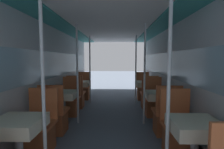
{
  "coord_description": "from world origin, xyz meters",
  "views": [
    {
      "loc": [
        0.14,
        -1.19,
        1.46
      ],
      "look_at": [
        0.01,
        3.16,
        1.07
      ],
      "focal_mm": 28.0,
      "sensor_mm": 36.0,
      "label": 1
    }
  ],
  "objects_px": {
    "chair_right_far_0": "(178,135)",
    "dining_table_right_1": "(159,97)",
    "dining_table_right_0": "(195,130)",
    "chair_left_near_2": "(76,98)",
    "chair_right_near_1": "(166,119)",
    "dining_table_left_2": "(80,85)",
    "support_pole_right_0": "(169,89)",
    "dining_table_left_1": "(63,96)",
    "chair_left_far_0": "(39,133)",
    "support_pole_left_1": "(77,75)",
    "support_pole_right_2": "(136,70)",
    "chair_left_near_1": "(55,118)",
    "chair_right_far_2": "(143,91)",
    "support_pole_left_2": "(90,70)",
    "chair_left_far_2": "(84,91)",
    "chair_left_far_1": "(70,104)",
    "chair_right_far_1": "(153,104)",
    "dining_table_left_0": "(18,127)",
    "dining_table_right_2": "(146,85)",
    "chair_right_near_2": "(149,98)",
    "support_pole_left_0": "(43,88)",
    "support_pole_right_1": "(145,75)"
  },
  "relations": [
    {
      "from": "dining_table_left_0",
      "to": "chair_right_far_1",
      "type": "height_order",
      "value": "chair_right_far_1"
    },
    {
      "from": "chair_left_near_1",
      "to": "support_pole_left_1",
      "type": "height_order",
      "value": "support_pole_left_1"
    },
    {
      "from": "dining_table_right_0",
      "to": "chair_left_near_2",
      "type": "bearing_deg",
      "value": 125.12
    },
    {
      "from": "support_pole_left_2",
      "to": "dining_table_right_0",
      "type": "xyz_separation_m",
      "value": [
        1.83,
        -3.63,
        -0.49
      ]
    },
    {
      "from": "dining_table_left_0",
      "to": "dining_table_left_1",
      "type": "xyz_separation_m",
      "value": [
        0.0,
        1.81,
        0.0
      ]
    },
    {
      "from": "support_pole_left_0",
      "to": "chair_right_far_2",
      "type": "distance_m",
      "value": 4.64
    },
    {
      "from": "dining_table_left_1",
      "to": "chair_left_far_0",
      "type": "bearing_deg",
      "value": -90.0
    },
    {
      "from": "support_pole_left_0",
      "to": "chair_left_near_1",
      "type": "distance_m",
      "value": 1.53
    },
    {
      "from": "support_pole_left_1",
      "to": "chair_right_far_0",
      "type": "relative_size",
      "value": 2.26
    },
    {
      "from": "chair_left_near_1",
      "to": "chair_left_near_2",
      "type": "xyz_separation_m",
      "value": [
        0.0,
        1.81,
        0.0
      ]
    },
    {
      "from": "support_pole_left_2",
      "to": "chair_right_far_1",
      "type": "bearing_deg",
      "value": -34.39
    },
    {
      "from": "dining_table_left_0",
      "to": "chair_left_far_0",
      "type": "distance_m",
      "value": 0.65
    },
    {
      "from": "dining_table_right_2",
      "to": "dining_table_left_2",
      "type": "bearing_deg",
      "value": 180.0
    },
    {
      "from": "dining_table_right_2",
      "to": "dining_table_right_0",
      "type": "bearing_deg",
      "value": -90.0
    },
    {
      "from": "support_pole_left_1",
      "to": "support_pole_right_2",
      "type": "distance_m",
      "value": 2.35
    },
    {
      "from": "support_pole_left_1",
      "to": "dining_table_right_1",
      "type": "bearing_deg",
      "value": 0.0
    },
    {
      "from": "support_pole_left_1",
      "to": "dining_table_left_2",
      "type": "distance_m",
      "value": 1.91
    },
    {
      "from": "dining_table_left_0",
      "to": "chair_left_far_2",
      "type": "height_order",
      "value": "chair_left_far_2"
    },
    {
      "from": "chair_right_far_1",
      "to": "chair_left_near_2",
      "type": "bearing_deg",
      "value": -17.64
    },
    {
      "from": "chair_left_near_1",
      "to": "chair_left_far_1",
      "type": "height_order",
      "value": "same"
    },
    {
      "from": "dining_table_left_0",
      "to": "dining_table_right_2",
      "type": "distance_m",
      "value": 4.22
    },
    {
      "from": "chair_left_near_1",
      "to": "dining_table_right_1",
      "type": "bearing_deg",
      "value": 14.68
    },
    {
      "from": "dining_table_left_2",
      "to": "chair_right_far_2",
      "type": "height_order",
      "value": "chair_right_far_2"
    },
    {
      "from": "support_pole_right_0",
      "to": "chair_right_near_2",
      "type": "height_order",
      "value": "support_pole_right_0"
    },
    {
      "from": "chair_right_far_1",
      "to": "support_pole_right_1",
      "type": "xyz_separation_m",
      "value": [
        -0.33,
        -0.56,
        0.81
      ]
    },
    {
      "from": "chair_left_far_2",
      "to": "chair_right_far_2",
      "type": "relative_size",
      "value": 1.0
    },
    {
      "from": "chair_right_far_2",
      "to": "support_pole_right_2",
      "type": "bearing_deg",
      "value": 59.73
    },
    {
      "from": "chair_right_near_1",
      "to": "dining_table_left_2",
      "type": "bearing_deg",
      "value": 132.17
    },
    {
      "from": "support_pole_right_0",
      "to": "chair_right_near_2",
      "type": "distance_m",
      "value": 3.19
    },
    {
      "from": "chair_right_far_1",
      "to": "chair_right_far_0",
      "type": "bearing_deg",
      "value": 90.0
    },
    {
      "from": "support_pole_right_0",
      "to": "support_pole_left_2",
      "type": "bearing_deg",
      "value": 112.41
    },
    {
      "from": "chair_right_far_1",
      "to": "dining_table_right_0",
      "type": "bearing_deg",
      "value": 90.0
    },
    {
      "from": "chair_right_far_0",
      "to": "support_pole_right_0",
      "type": "distance_m",
      "value": 1.04
    },
    {
      "from": "support_pole_right_0",
      "to": "dining_table_right_0",
      "type": "bearing_deg",
      "value": 0.0
    },
    {
      "from": "chair_left_far_1",
      "to": "dining_table_right_0",
      "type": "distance_m",
      "value": 3.23
    },
    {
      "from": "support_pole_left_2",
      "to": "chair_right_near_2",
      "type": "xyz_separation_m",
      "value": [
        1.83,
        -0.56,
        -0.81
      ]
    },
    {
      "from": "chair_right_far_0",
      "to": "chair_right_far_1",
      "type": "xyz_separation_m",
      "value": [
        0.0,
        1.81,
        0.0
      ]
    },
    {
      "from": "support_pole_left_2",
      "to": "dining_table_right_1",
      "type": "xyz_separation_m",
      "value": [
        1.83,
        -1.81,
        -0.49
      ]
    },
    {
      "from": "chair_left_near_1",
      "to": "support_pole_right_0",
      "type": "height_order",
      "value": "support_pole_right_0"
    },
    {
      "from": "dining_table_left_1",
      "to": "chair_right_far_2",
      "type": "xyz_separation_m",
      "value": [
        2.15,
        2.38,
        -0.32
      ]
    },
    {
      "from": "dining_table_left_0",
      "to": "dining_table_right_0",
      "type": "xyz_separation_m",
      "value": [
        2.15,
        0.0,
        0.0
      ]
    },
    {
      "from": "chair_right_far_0",
      "to": "dining_table_right_1",
      "type": "bearing_deg",
      "value": -90.0
    },
    {
      "from": "chair_left_near_2",
      "to": "chair_right_far_2",
      "type": "distance_m",
      "value": 2.43
    },
    {
      "from": "chair_left_far_1",
      "to": "support_pole_left_2",
      "type": "bearing_deg",
      "value": -104.77
    },
    {
      "from": "support_pole_left_2",
      "to": "chair_left_near_1",
      "type": "bearing_deg",
      "value": -97.88
    },
    {
      "from": "dining_table_left_2",
      "to": "chair_left_far_2",
      "type": "bearing_deg",
      "value": 90.0
    },
    {
      "from": "chair_right_near_1",
      "to": "support_pole_right_2",
      "type": "relative_size",
      "value": 0.44
    },
    {
      "from": "dining_table_right_2",
      "to": "chair_right_near_2",
      "type": "relative_size",
      "value": 0.74
    },
    {
      "from": "support_pole_left_0",
      "to": "dining_table_right_1",
      "type": "xyz_separation_m",
      "value": [
        1.83,
        1.81,
        -0.49
      ]
    },
    {
      "from": "chair_left_far_0",
      "to": "chair_right_far_1",
      "type": "distance_m",
      "value": 2.82
    }
  ]
}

